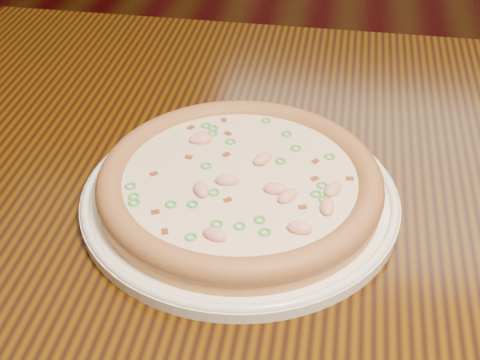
# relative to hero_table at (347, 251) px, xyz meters

# --- Properties ---
(ground) EXTENTS (9.00, 9.00, 0.00)m
(ground) POSITION_rel_hero_table_xyz_m (0.11, 0.57, -0.65)
(ground) COLOR black
(hero_table) EXTENTS (1.20, 0.80, 0.75)m
(hero_table) POSITION_rel_hero_table_xyz_m (0.00, 0.00, 0.00)
(hero_table) COLOR black
(hero_table) RESTS_ON ground
(plate) EXTENTS (0.33, 0.33, 0.02)m
(plate) POSITION_rel_hero_table_xyz_m (-0.12, -0.05, 0.11)
(plate) COLOR white
(plate) RESTS_ON hero_table
(pizza) EXTENTS (0.30, 0.30, 0.03)m
(pizza) POSITION_rel_hero_table_xyz_m (-0.12, -0.05, 0.13)
(pizza) COLOR tan
(pizza) RESTS_ON plate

